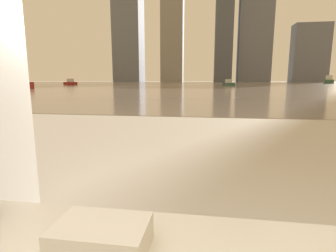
% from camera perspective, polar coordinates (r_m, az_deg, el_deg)
% --- Properties ---
extents(towel_stack, '(0.25, 0.17, 0.08)m').
position_cam_1_polar(towel_stack, '(0.78, -14.22, -22.40)').
color(towel_stack, silver).
rests_on(towel_stack, bathtub).
extents(harbor_water, '(180.00, 110.00, 0.01)m').
position_cam_1_polar(harbor_water, '(61.89, 8.64, 9.02)').
color(harbor_water, gray).
rests_on(harbor_water, ground_plane).
extents(harbor_boat_0, '(1.21, 3.18, 1.18)m').
position_cam_1_polar(harbor_boat_0, '(53.94, -20.44, 8.82)').
color(harbor_boat_0, maroon).
rests_on(harbor_boat_0, harbor_water).
extents(harbor_boat_1, '(3.27, 4.34, 1.56)m').
position_cam_1_polar(harbor_boat_1, '(31.81, -31.10, 7.86)').
color(harbor_boat_1, maroon).
rests_on(harbor_boat_1, harbor_water).
extents(harbor_boat_2, '(3.66, 6.02, 2.13)m').
position_cam_1_polar(harbor_boat_2, '(82.76, 31.61, 8.42)').
color(harbor_boat_2, '#335647').
rests_on(harbor_boat_2, harbor_water).
extents(harbor_boat_3, '(1.89, 3.00, 1.06)m').
position_cam_1_polar(harbor_boat_3, '(43.41, 13.04, 9.00)').
color(harbor_boat_3, '#335647').
rests_on(harbor_boat_3, harbor_water).
extents(skyline_tower_0, '(12.03, 10.93, 48.10)m').
position_cam_1_polar(skyline_tower_0, '(125.39, -8.64, 20.52)').
color(skyline_tower_0, slate).
rests_on(skyline_tower_0, ground_plane).
extents(skyline_tower_1, '(9.64, 6.08, 66.30)m').
position_cam_1_polar(skyline_tower_1, '(123.27, 0.95, 25.16)').
color(skyline_tower_1, gray).
rests_on(skyline_tower_1, ground_plane).
extents(skyline_tower_4, '(13.61, 7.35, 23.13)m').
position_cam_1_polar(skyline_tower_4, '(125.04, 28.42, 13.71)').
color(skyline_tower_4, slate).
rests_on(skyline_tower_4, ground_plane).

